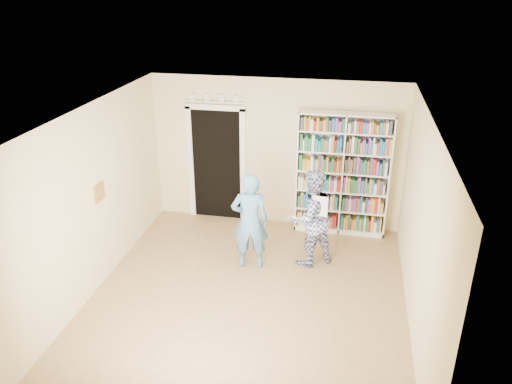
{
  "coord_description": "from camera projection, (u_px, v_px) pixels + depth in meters",
  "views": [
    {
      "loc": [
        1.28,
        -5.85,
        4.34
      ],
      "look_at": [
        -0.05,
        0.9,
        1.29
      ],
      "focal_mm": 35.0,
      "sensor_mm": 36.0,
      "label": 1
    }
  ],
  "objects": [
    {
      "name": "doorway",
      "position": [
        217.0,
        159.0,
        9.17
      ],
      "size": [
        1.1,
        0.08,
        2.43
      ],
      "color": "black",
      "rests_on": "floor"
    },
    {
      "name": "floor",
      "position": [
        247.0,
        298.0,
        7.23
      ],
      "size": [
        5.0,
        5.0,
        0.0
      ],
      "primitive_type": "plane",
      "color": "olive",
      "rests_on": "ground"
    },
    {
      "name": "paper_sheet",
      "position": [
        320.0,
        206.0,
        7.48
      ],
      "size": [
        0.23,
        0.04,
        0.33
      ],
      "primitive_type": "cube",
      "rotation": [
        0.0,
        0.0,
        -0.12
      ],
      "color": "white",
      "rests_on": "man_plaid"
    },
    {
      "name": "wall_right",
      "position": [
        421.0,
        230.0,
        6.29
      ],
      "size": [
        0.0,
        5.0,
        5.0
      ],
      "primitive_type": "plane",
      "rotation": [
        1.57,
        0.0,
        -1.57
      ],
      "color": "beige",
      "rests_on": "floor"
    },
    {
      "name": "wall_art",
      "position": [
        100.0,
        192.0,
        7.24
      ],
      "size": [
        0.03,
        0.25,
        0.25
      ],
      "primitive_type": "cube",
      "color": "brown",
      "rests_on": "wall_left"
    },
    {
      "name": "wall_left",
      "position": [
        92.0,
        201.0,
        7.08
      ],
      "size": [
        0.0,
        5.0,
        5.0
      ],
      "primitive_type": "plane",
      "rotation": [
        1.57,
        0.0,
        1.57
      ],
      "color": "beige",
      "rests_on": "floor"
    },
    {
      "name": "ceiling",
      "position": [
        246.0,
        117.0,
        6.14
      ],
      "size": [
        5.0,
        5.0,
        0.0
      ],
      "primitive_type": "plane",
      "rotation": [
        3.14,
        0.0,
        0.0
      ],
      "color": "white",
      "rests_on": "wall_back"
    },
    {
      "name": "man_plaid",
      "position": [
        311.0,
        218.0,
        7.81
      ],
      "size": [
        0.99,
        0.95,
        1.61
      ],
      "primitive_type": "imported",
      "rotation": [
        0.0,
        0.0,
        3.76
      ],
      "color": "navy",
      "rests_on": "floor"
    },
    {
      "name": "bookshelf",
      "position": [
        343.0,
        174.0,
        8.67
      ],
      "size": [
        1.6,
        0.3,
        2.2
      ],
      "rotation": [
        0.0,
        0.0,
        0.15
      ],
      "color": "white",
      "rests_on": "floor"
    },
    {
      "name": "wall_back",
      "position": [
        276.0,
        154.0,
        8.93
      ],
      "size": [
        4.5,
        0.0,
        4.5
      ],
      "primitive_type": "plane",
      "rotation": [
        1.57,
        0.0,
        0.0
      ],
      "color": "beige",
      "rests_on": "floor"
    },
    {
      "name": "man_blue",
      "position": [
        250.0,
        221.0,
        7.72
      ],
      "size": [
        0.64,
        0.49,
        1.59
      ],
      "primitive_type": "imported",
      "rotation": [
        0.0,
        0.0,
        3.35
      ],
      "color": "#518BB4",
      "rests_on": "floor"
    }
  ]
}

